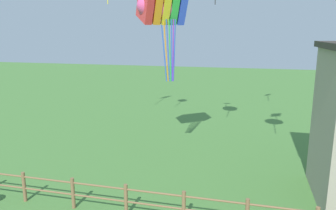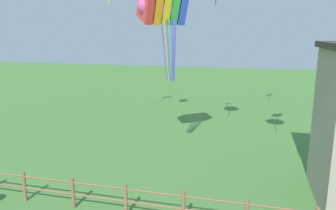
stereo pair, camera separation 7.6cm
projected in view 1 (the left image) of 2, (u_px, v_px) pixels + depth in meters
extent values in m
cylinder|color=brown|center=(24.00, 187.00, 12.89)|extent=(0.14, 0.14, 1.22)
cylinder|color=brown|center=(73.00, 193.00, 12.38)|extent=(0.14, 0.14, 1.22)
cylinder|color=brown|center=(126.00, 200.00, 11.87)|extent=(0.14, 0.14, 1.22)
cylinder|color=brown|center=(184.00, 208.00, 11.36)|extent=(0.14, 0.14, 1.22)
cylinder|color=brown|center=(154.00, 193.00, 11.52)|extent=(19.24, 0.07, 0.07)
cylinder|color=brown|center=(154.00, 205.00, 11.63)|extent=(19.24, 0.07, 0.07)
ellipsoid|color=#E54C8C|center=(162.00, 6.00, 15.91)|extent=(3.08, 2.96, 1.79)
cube|color=red|center=(145.00, 5.00, 15.57)|extent=(1.40, 1.65, 1.82)
cube|color=orange|center=(153.00, 6.00, 15.74)|extent=(1.40, 1.65, 1.82)
cube|color=yellow|center=(162.00, 6.00, 15.91)|extent=(1.40, 1.65, 1.82)
cube|color=green|center=(170.00, 6.00, 16.08)|extent=(1.40, 1.65, 1.82)
cube|color=blue|center=(177.00, 7.00, 16.24)|extent=(1.40, 1.65, 1.82)
cylinder|color=blue|center=(164.00, 51.00, 16.13)|extent=(0.25, 0.46, 3.04)
cylinder|color=orange|center=(166.00, 51.00, 16.11)|extent=(0.19, 0.48, 3.04)
cylinder|color=blue|center=(168.00, 51.00, 16.10)|extent=(0.12, 0.48, 3.04)
cylinder|color=green|center=(170.00, 51.00, 16.09)|extent=(0.05, 0.48, 3.04)
cylinder|color=blue|center=(172.00, 51.00, 16.10)|extent=(0.12, 0.48, 3.04)
cylinder|color=purple|center=(173.00, 51.00, 16.10)|extent=(0.19, 0.48, 3.04)
cylinder|color=blue|center=(174.00, 51.00, 16.12)|extent=(0.25, 0.46, 3.04)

